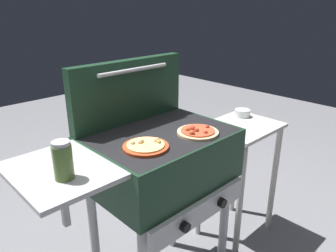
{
  "coord_description": "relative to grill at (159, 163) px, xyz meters",
  "views": [
    {
      "loc": [
        -0.91,
        -1.0,
        1.45
      ],
      "look_at": [
        0.05,
        0.0,
        0.92
      ],
      "focal_mm": 34.76,
      "sensor_mm": 36.0,
      "label": 1
    }
  ],
  "objects": [
    {
      "name": "topping_bowl_near",
      "position": [
        0.8,
        0.09,
        0.03
      ],
      "size": [
        0.1,
        0.1,
        0.04
      ],
      "color": "silver",
      "rests_on": "prep_table"
    },
    {
      "name": "pizza_cheese",
      "position": [
        -0.13,
        -0.08,
        0.15
      ],
      "size": [
        0.19,
        0.19,
        0.03
      ],
      "color": "#C64723",
      "rests_on": "grill"
    },
    {
      "name": "grill",
      "position": [
        0.0,
        0.0,
        0.0
      ],
      "size": [
        0.96,
        0.53,
        0.9
      ],
      "color": "#193823",
      "rests_on": "ground_plane"
    },
    {
      "name": "grill_lid_open",
      "position": [
        0.01,
        0.22,
        0.3
      ],
      "size": [
        0.63,
        0.08,
        0.3
      ],
      "color": "#193823",
      "rests_on": "grill"
    },
    {
      "name": "pizza_pepperoni",
      "position": [
        0.13,
        -0.12,
        0.15
      ],
      "size": [
        0.18,
        0.18,
        0.04
      ],
      "color": "beige",
      "rests_on": "grill"
    },
    {
      "name": "sauce_jar",
      "position": [
        -0.48,
        -0.07,
        0.21
      ],
      "size": [
        0.06,
        0.06,
        0.13
      ],
      "color": "#4C6B2D",
      "rests_on": "grill"
    },
    {
      "name": "prep_table",
      "position": [
        0.67,
        0.0,
        -0.21
      ],
      "size": [
        0.44,
        0.36,
        0.77
      ],
      "color": "beige",
      "rests_on": "ground_plane"
    }
  ]
}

